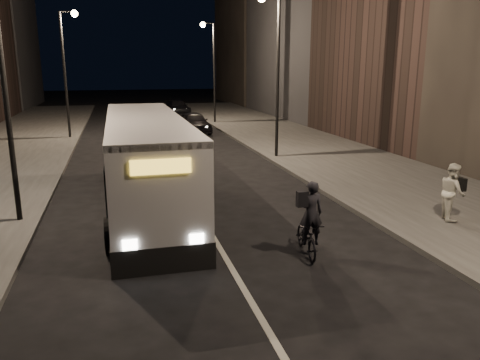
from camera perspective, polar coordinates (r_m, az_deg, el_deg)
ground at (r=12.38m, az=-2.00°, el=-9.11°), size 180.00×180.00×0.00m
sidewalk_right at (r=27.84m, az=8.75°, el=3.80°), size 7.00×70.00×0.16m
streetlight_right_mid at (r=24.43m, az=4.07°, el=15.01°), size 1.20×0.44×8.12m
streetlight_right_far at (r=39.91m, az=-3.57°, el=14.51°), size 1.20×0.44×8.12m
streetlight_left_near at (r=15.41m, az=-26.25°, el=14.44°), size 1.20×0.44×8.12m
streetlight_left_far at (r=33.26m, az=-20.27°, el=13.88°), size 1.20×0.44×8.12m
city_bus at (r=16.48m, az=-11.40°, el=2.63°), size 2.76×11.68×3.14m
cyclist_on_bicycle at (r=12.30m, az=8.30°, el=-6.05°), size 0.83×1.81×2.01m
pedestrian_woman at (r=15.78m, az=24.45°, el=-1.29°), size 0.93×1.04×1.78m
car_near at (r=34.92m, az=-5.66°, el=7.02°), size 2.29×4.65×1.52m
car_mid at (r=37.04m, az=-12.96°, el=7.04°), size 1.93×4.43×1.42m
car_far at (r=48.80m, az=-7.62°, el=8.78°), size 2.40×4.92×1.38m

